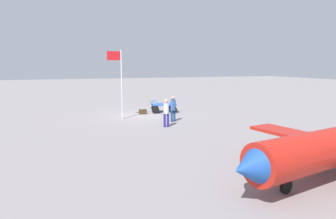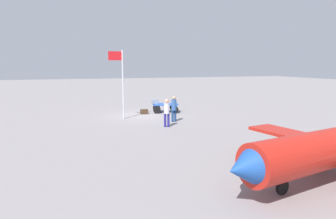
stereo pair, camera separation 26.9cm
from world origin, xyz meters
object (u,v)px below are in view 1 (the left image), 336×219
at_px(suitcase_tan, 143,112).
at_px(flagpole, 120,78).
at_px(airplane_near, 328,148).
at_px(suitcase_olive, 153,101).
at_px(luggage_cart, 164,106).
at_px(worker_trailing, 166,111).
at_px(worker_lead, 173,107).

distance_m(suitcase_tan, flagpole, 3.61).
height_order(suitcase_tan, airplane_near, airplane_near).
bearing_deg(suitcase_tan, airplane_near, 99.08).
bearing_deg(suitcase_olive, flagpole, 36.52).
relative_size(luggage_cart, suitcase_olive, 4.12).
bearing_deg(luggage_cart, suitcase_olive, -29.43).
height_order(suitcase_olive, suitcase_tan, suitcase_olive).
bearing_deg(luggage_cart, airplane_near, 92.13).
relative_size(suitcase_olive, flagpole, 0.11).
relative_size(worker_trailing, flagpole, 0.36).
xyz_separation_m(suitcase_olive, suitcase_tan, (1.03, 0.68, -0.66)).
relative_size(suitcase_olive, worker_lead, 0.32).
bearing_deg(suitcase_olive, suitcase_tan, 33.56).
bearing_deg(airplane_near, worker_trailing, -77.14).
bearing_deg(worker_lead, suitcase_olive, -88.97).
relative_size(luggage_cart, suitcase_tan, 3.89).
relative_size(luggage_cart, flagpole, 0.47).
distance_m(worker_trailing, flagpole, 4.40).
xyz_separation_m(luggage_cart, airplane_near, (-0.54, 14.62, 0.59)).
distance_m(suitcase_tan, airplane_near, 14.55).
xyz_separation_m(luggage_cart, suitcase_tan, (1.75, 0.28, -0.30)).
xyz_separation_m(suitcase_tan, airplane_near, (-2.29, 14.34, 0.89)).
relative_size(suitcase_tan, airplane_near, 0.07).
relative_size(airplane_near, flagpole, 1.69).
height_order(suitcase_tan, worker_trailing, worker_trailing).
bearing_deg(luggage_cart, worker_trailing, 72.91).
xyz_separation_m(suitcase_olive, worker_lead, (-0.08, 4.20, 0.12)).
distance_m(suitcase_olive, worker_lead, 4.21).
bearing_deg(worker_trailing, flagpole, -58.45).
bearing_deg(suitcase_olive, worker_lead, 91.03).
bearing_deg(flagpole, suitcase_olive, -143.48).
xyz_separation_m(airplane_near, flagpole, (4.24, -12.81, 1.74)).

